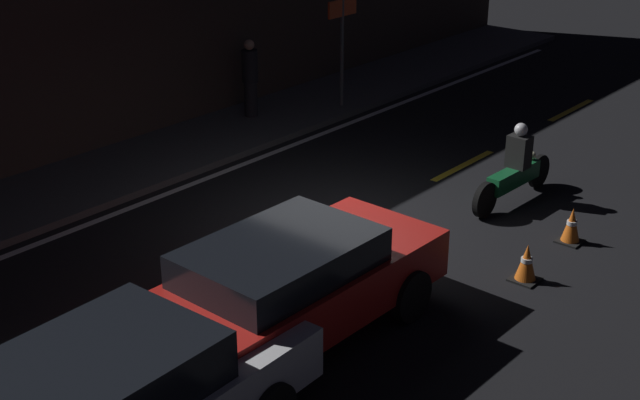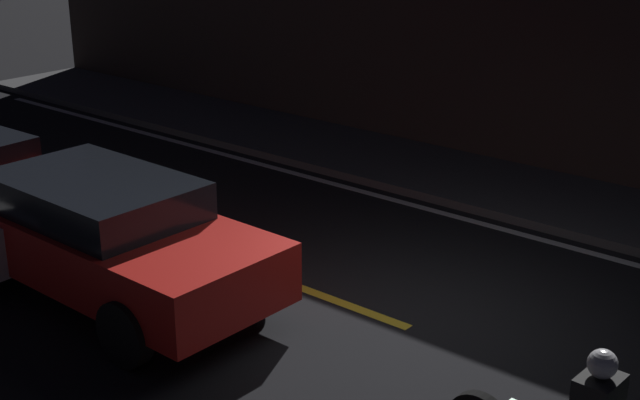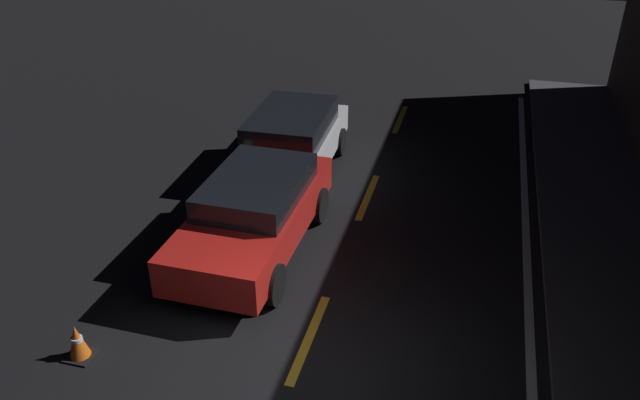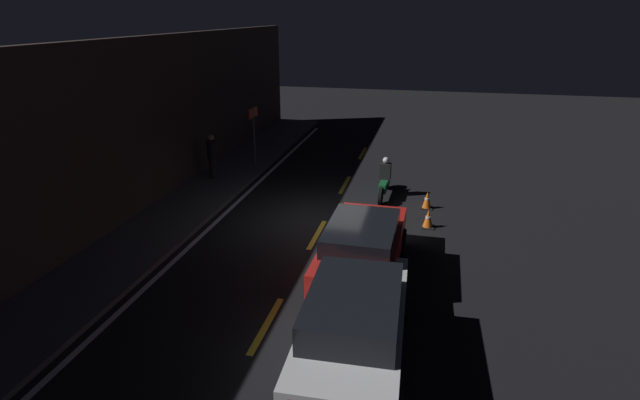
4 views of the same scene
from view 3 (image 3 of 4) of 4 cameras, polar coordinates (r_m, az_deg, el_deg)
ground_plane at (r=8.82m, az=-2.87°, el=-16.65°), size 56.00×56.00×0.00m
lane_dash_a at (r=17.14m, az=7.34°, el=7.36°), size 2.00×0.14×0.01m
lane_dash_b at (r=13.11m, az=4.39°, el=0.31°), size 2.00×0.14×0.01m
lane_dash_c at (r=9.51m, az=-1.01°, el=-12.47°), size 2.00×0.14×0.01m
sedan_white at (r=13.67m, az=-2.78°, el=5.22°), size 4.54×1.98×1.44m
taxi_red at (r=11.05m, az=-6.00°, el=-1.10°), size 4.27×1.89×1.41m
traffic_cone_near at (r=9.67m, az=-21.29°, el=-11.99°), size 0.38×0.38×0.56m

